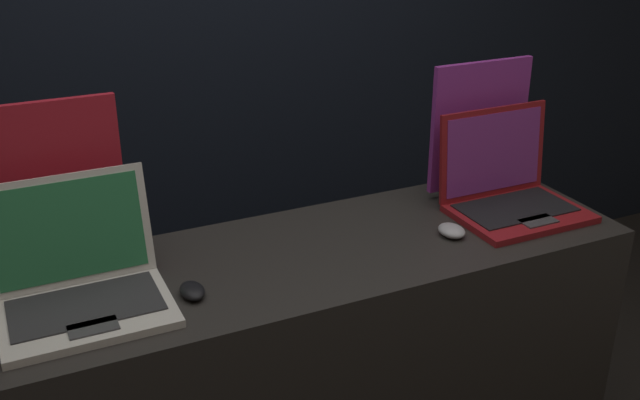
{
  "coord_description": "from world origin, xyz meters",
  "views": [
    {
      "loc": [
        -0.78,
        -1.37,
        1.89
      ],
      "look_at": [
        -0.01,
        0.28,
        1.08
      ],
      "focal_mm": 42.0,
      "sensor_mm": 36.0,
      "label": 1
    }
  ],
  "objects_px": {
    "laptop_front": "(80,280)",
    "promo_stand_front": "(58,189)",
    "promo_stand_back": "(479,131)",
    "mouse_back": "(452,231)",
    "laptop_back": "(509,189)",
    "mouse_front": "(192,291)"
  },
  "relations": [
    {
      "from": "mouse_front",
      "to": "mouse_back",
      "type": "height_order",
      "value": "mouse_back"
    },
    {
      "from": "laptop_front",
      "to": "laptop_back",
      "type": "xyz_separation_m",
      "value": [
        1.27,
        0.01,
        0.0
      ]
    },
    {
      "from": "mouse_front",
      "to": "mouse_back",
      "type": "bearing_deg",
      "value": 0.66
    },
    {
      "from": "mouse_front",
      "to": "laptop_back",
      "type": "xyz_separation_m",
      "value": [
        1.02,
        0.09,
        0.05
      ]
    },
    {
      "from": "mouse_front",
      "to": "promo_stand_front",
      "type": "height_order",
      "value": "promo_stand_front"
    },
    {
      "from": "laptop_front",
      "to": "mouse_front",
      "type": "bearing_deg",
      "value": -16.48
    },
    {
      "from": "mouse_back",
      "to": "laptop_back",
      "type": "bearing_deg",
      "value": 17.04
    },
    {
      "from": "laptop_back",
      "to": "promo_stand_back",
      "type": "bearing_deg",
      "value": 90.0
    },
    {
      "from": "laptop_back",
      "to": "mouse_back",
      "type": "relative_size",
      "value": 4.23
    },
    {
      "from": "laptop_front",
      "to": "laptop_back",
      "type": "distance_m",
      "value": 1.27
    },
    {
      "from": "mouse_front",
      "to": "promo_stand_back",
      "type": "bearing_deg",
      "value": 14.21
    },
    {
      "from": "mouse_front",
      "to": "mouse_back",
      "type": "distance_m",
      "value": 0.76
    },
    {
      "from": "mouse_front",
      "to": "mouse_back",
      "type": "xyz_separation_m",
      "value": [
        0.76,
        0.01,
        0.0
      ]
    },
    {
      "from": "laptop_front",
      "to": "promo_stand_front",
      "type": "distance_m",
      "value": 0.28
    },
    {
      "from": "mouse_front",
      "to": "promo_stand_back",
      "type": "height_order",
      "value": "promo_stand_back"
    },
    {
      "from": "laptop_front",
      "to": "promo_stand_front",
      "type": "bearing_deg",
      "value": 90.0
    },
    {
      "from": "laptop_front",
      "to": "promo_stand_back",
      "type": "bearing_deg",
      "value": 8.3
    },
    {
      "from": "laptop_front",
      "to": "promo_stand_back",
      "type": "relative_size",
      "value": 0.92
    },
    {
      "from": "laptop_front",
      "to": "mouse_front",
      "type": "distance_m",
      "value": 0.26
    },
    {
      "from": "mouse_front",
      "to": "promo_stand_front",
      "type": "xyz_separation_m",
      "value": [
        -0.25,
        0.31,
        0.2
      ]
    },
    {
      "from": "mouse_front",
      "to": "laptop_back",
      "type": "bearing_deg",
      "value": 4.91
    },
    {
      "from": "laptop_front",
      "to": "mouse_front",
      "type": "relative_size",
      "value": 4.28
    }
  ]
}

